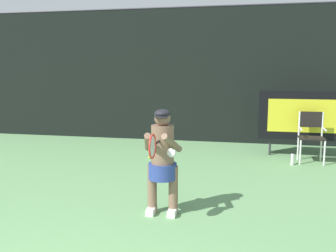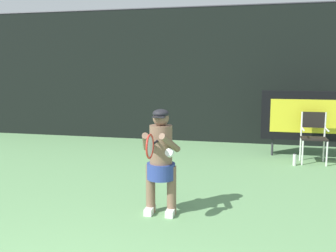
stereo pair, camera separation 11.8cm
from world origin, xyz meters
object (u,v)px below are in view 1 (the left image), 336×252
scoreboard (309,116)px  tennis_ball_spare (150,157)px  water_bottle (292,159)px  tennis_player (162,158)px  tennis_racket (153,146)px  umpire_chair (311,134)px

scoreboard → tennis_ball_spare: size_ratio=32.35×
water_bottle → tennis_ball_spare: bearing=-178.5°
water_bottle → scoreboard: bearing=65.2°
scoreboard → water_bottle: (-0.41, -0.88, -0.82)m
water_bottle → tennis_player: 3.87m
tennis_racket → tennis_ball_spare: 3.87m
umpire_chair → water_bottle: umpire_chair is taller
scoreboard → water_bottle: scoreboard is taller
water_bottle → tennis_player: (-2.07, -3.20, 0.67)m
tennis_racket → tennis_ball_spare: (-0.98, 3.60, -1.02)m
tennis_player → tennis_racket: (-0.01, -0.48, 0.26)m
scoreboard → water_bottle: bearing=-114.8°
water_bottle → tennis_player: size_ratio=0.18×
scoreboard → umpire_chair: (-0.01, -0.52, -0.33)m
tennis_player → tennis_ball_spare: tennis_player is taller
scoreboard → tennis_racket: (-2.49, -4.56, 0.11)m
umpire_chair → tennis_player: bearing=-124.8°
umpire_chair → tennis_player: (-2.47, -3.56, 0.18)m
scoreboard → tennis_player: size_ratio=1.50×
tennis_ball_spare → tennis_racket: bearing=-74.7°
water_bottle → tennis_racket: size_ratio=0.44×
water_bottle → tennis_player: tennis_player is taller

